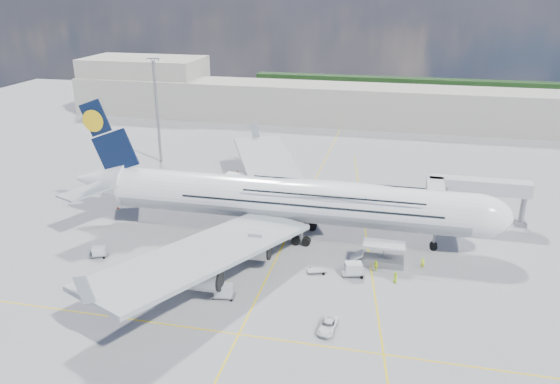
% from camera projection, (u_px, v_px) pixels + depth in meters
% --- Properties ---
extents(ground, '(300.00, 300.00, 0.00)m').
position_uv_depth(ground, '(275.00, 261.00, 87.72)').
color(ground, gray).
rests_on(ground, ground).
extents(taxi_line_main, '(0.25, 220.00, 0.01)m').
position_uv_depth(taxi_line_main, '(275.00, 261.00, 87.72)').
color(taxi_line_main, yellow).
rests_on(taxi_line_main, ground).
extents(taxi_line_cross, '(120.00, 0.25, 0.01)m').
position_uv_depth(taxi_line_cross, '(239.00, 334.00, 69.51)').
color(taxi_line_cross, yellow).
rests_on(taxi_line_cross, ground).
extents(taxi_line_diag, '(14.16, 99.06, 0.01)m').
position_uv_depth(taxi_line_diag, '(367.00, 243.00, 93.93)').
color(taxi_line_diag, yellow).
rests_on(taxi_line_diag, ground).
extents(airliner, '(77.26, 79.15, 23.71)m').
position_uv_depth(airliner, '(289.00, 199.00, 94.32)').
color(airliner, white).
rests_on(airliner, ground).
extents(jet_bridge, '(18.80, 12.10, 8.50)m').
position_uv_depth(jet_bridge, '(462.00, 191.00, 98.17)').
color(jet_bridge, '#B7B7BC').
rests_on(jet_bridge, ground).
extents(cargo_loader, '(8.53, 3.20, 3.67)m').
position_uv_depth(cargo_loader, '(382.00, 257.00, 86.44)').
color(cargo_loader, silver).
rests_on(cargo_loader, ground).
extents(light_mast, '(3.00, 0.70, 25.50)m').
position_uv_depth(light_mast, '(157.00, 109.00, 132.23)').
color(light_mast, gray).
rests_on(light_mast, ground).
extents(terminal, '(180.00, 16.00, 12.00)m').
position_uv_depth(terminal, '(344.00, 105.00, 172.07)').
color(terminal, '#B2AD9E').
rests_on(terminal, ground).
extents(hangar, '(40.00, 22.00, 18.00)m').
position_uv_depth(hangar, '(145.00, 84.00, 190.01)').
color(hangar, '#B2AD9E').
rests_on(hangar, ground).
extents(tree_line, '(160.00, 6.00, 8.00)m').
position_uv_depth(tree_line, '(463.00, 91.00, 205.49)').
color(tree_line, '#193814').
rests_on(tree_line, ground).
extents(dolly_row_a, '(3.72, 2.65, 0.49)m').
position_uv_depth(dolly_row_a, '(178.00, 252.00, 90.06)').
color(dolly_row_a, gray).
rests_on(dolly_row_a, ground).
extents(dolly_row_b, '(2.79, 1.51, 0.41)m').
position_uv_depth(dolly_row_b, '(168.00, 259.00, 87.77)').
color(dolly_row_b, gray).
rests_on(dolly_row_b, ground).
extents(dolly_row_c, '(3.45, 2.05, 2.09)m').
position_uv_depth(dolly_row_c, '(224.00, 291.00, 77.19)').
color(dolly_row_c, gray).
rests_on(dolly_row_c, ground).
extents(dolly_back, '(3.10, 2.41, 1.74)m').
position_uv_depth(dolly_back, '(99.00, 252.00, 88.91)').
color(dolly_back, gray).
rests_on(dolly_back, ground).
extents(dolly_nose_far, '(3.78, 2.66, 2.17)m').
position_uv_depth(dolly_nose_far, '(353.00, 269.00, 83.05)').
color(dolly_nose_far, gray).
rests_on(dolly_nose_far, ground).
extents(dolly_nose_near, '(3.25, 2.39, 0.43)m').
position_uv_depth(dolly_nose_near, '(317.00, 270.00, 84.29)').
color(dolly_nose_near, gray).
rests_on(dolly_nose_near, ground).
extents(baggage_tug, '(2.94, 1.57, 1.77)m').
position_uv_depth(baggage_tug, '(209.00, 265.00, 84.99)').
color(baggage_tug, white).
rests_on(baggage_tug, ground).
extents(catering_truck_inner, '(7.02, 3.36, 4.04)m').
position_uv_depth(catering_truck_inner, '(240.00, 184.00, 115.99)').
color(catering_truck_inner, gray).
rests_on(catering_truck_inner, ground).
extents(catering_truck_outer, '(5.97, 2.61, 3.48)m').
position_uv_depth(catering_truck_outer, '(278.00, 156.00, 135.47)').
color(catering_truck_outer, gray).
rests_on(catering_truck_outer, ground).
extents(service_van, '(2.43, 4.64, 1.25)m').
position_uv_depth(service_van, '(328.00, 326.00, 70.12)').
color(service_van, white).
rests_on(service_van, ground).
extents(crew_nose, '(0.79, 0.62, 1.89)m').
position_uv_depth(crew_nose, '(423.00, 263.00, 85.22)').
color(crew_nose, '#CEEB18').
rests_on(crew_nose, ground).
extents(crew_loader, '(1.14, 1.17, 1.89)m').
position_uv_depth(crew_loader, '(376.00, 266.00, 84.27)').
color(crew_loader, '#D6F119').
rests_on(crew_loader, ground).
extents(crew_wing, '(0.61, 1.16, 1.89)m').
position_uv_depth(crew_wing, '(228.00, 287.00, 78.56)').
color(crew_wing, '#A9F81A').
rests_on(crew_wing, ground).
extents(crew_van, '(0.95, 1.03, 1.77)m').
position_uv_depth(crew_van, '(395.00, 277.00, 81.21)').
color(crew_van, '#A1E718').
rests_on(crew_van, ground).
extents(crew_tug, '(1.46, 1.16, 1.97)m').
position_uv_depth(crew_tug, '(216.00, 257.00, 87.17)').
color(crew_tug, '#A2E117').
rests_on(crew_tug, ground).
extents(cone_nose, '(0.50, 0.50, 0.64)m').
position_uv_depth(cone_nose, '(456.00, 234.00, 96.54)').
color(cone_nose, '#F83F0D').
rests_on(cone_nose, ground).
extents(cone_wing_left_inner, '(0.42, 0.42, 0.53)m').
position_uv_depth(cone_wing_left_inner, '(290.00, 192.00, 116.29)').
color(cone_wing_left_inner, '#F83F0D').
rests_on(cone_wing_left_inner, ground).
extents(cone_wing_left_outer, '(0.44, 0.44, 0.56)m').
position_uv_depth(cone_wing_left_outer, '(237.00, 171.00, 128.97)').
color(cone_wing_left_outer, '#F83F0D').
rests_on(cone_wing_left_outer, ground).
extents(cone_wing_right_inner, '(0.45, 0.45, 0.57)m').
position_uv_depth(cone_wing_right_inner, '(210.00, 251.00, 90.39)').
color(cone_wing_right_inner, '#F83F0D').
rests_on(cone_wing_right_inner, ground).
extents(cone_wing_right_outer, '(0.45, 0.45, 0.57)m').
position_uv_depth(cone_wing_right_outer, '(130.00, 295.00, 77.70)').
color(cone_wing_right_outer, '#F83F0D').
rests_on(cone_wing_right_outer, ground).
extents(cone_tail, '(0.42, 0.42, 0.54)m').
position_uv_depth(cone_tail, '(118.00, 207.00, 108.19)').
color(cone_tail, '#F83F0D').
rests_on(cone_tail, ground).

